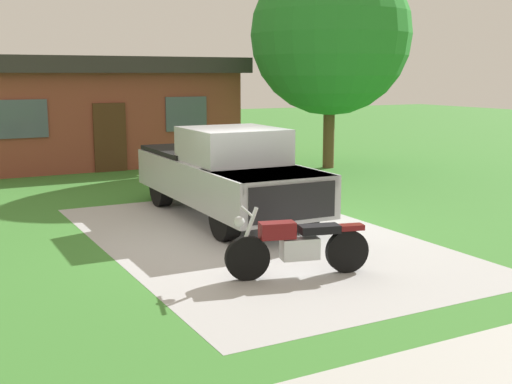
{
  "coord_description": "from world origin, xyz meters",
  "views": [
    {
      "loc": [
        -5.41,
        -10.22,
        2.97
      ],
      "look_at": [
        -0.05,
        -0.16,
        0.9
      ],
      "focal_mm": 45.75,
      "sensor_mm": 36.0,
      "label": 1
    }
  ],
  "objects_px": {
    "shade_tree": "(331,35)",
    "neighbor_house": "(89,109)",
    "pickup_truck": "(224,172)",
    "motorcycle": "(297,245)"
  },
  "relations": [
    {
      "from": "pickup_truck",
      "to": "shade_tree",
      "type": "bearing_deg",
      "value": 39.59
    },
    {
      "from": "motorcycle",
      "to": "shade_tree",
      "type": "height_order",
      "value": "shade_tree"
    },
    {
      "from": "motorcycle",
      "to": "neighbor_house",
      "type": "distance_m",
      "value": 14.33
    },
    {
      "from": "motorcycle",
      "to": "shade_tree",
      "type": "xyz_separation_m",
      "value": [
        6.89,
        9.29,
        3.69
      ]
    },
    {
      "from": "motorcycle",
      "to": "neighbor_house",
      "type": "xyz_separation_m",
      "value": [
        0.5,
        14.26,
        1.32
      ]
    },
    {
      "from": "motorcycle",
      "to": "shade_tree",
      "type": "bearing_deg",
      "value": 53.41
    },
    {
      "from": "neighbor_house",
      "to": "pickup_truck",
      "type": "bearing_deg",
      "value": -88.13
    },
    {
      "from": "shade_tree",
      "to": "neighbor_house",
      "type": "xyz_separation_m",
      "value": [
        -6.39,
        4.97,
        -2.37
      ]
    },
    {
      "from": "shade_tree",
      "to": "neighbor_house",
      "type": "distance_m",
      "value": 8.44
    },
    {
      "from": "shade_tree",
      "to": "motorcycle",
      "type": "bearing_deg",
      "value": -126.59
    }
  ]
}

